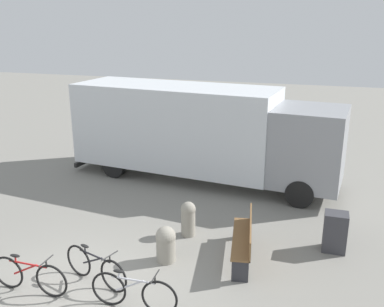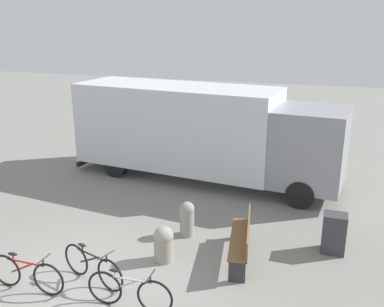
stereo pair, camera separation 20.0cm
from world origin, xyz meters
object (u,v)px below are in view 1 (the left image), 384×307
Objects in this scene: bicycle_middle at (95,267)px; bicycle_far at (133,292)px; bollard_near_bench at (166,243)px; utility_box at (335,232)px; bicycle_near at (29,276)px; bollard_far_bench at (188,217)px; delivery_truck at (200,130)px; park_bench at (245,237)px.

bicycle_middle is 1.19m from bicycle_far.
utility_box is (3.50, 1.56, 0.03)m from bollard_near_bench.
bicycle_far is at bearing -136.59° from utility_box.
utility_box is (3.47, 3.29, 0.10)m from bicycle_far.
bicycle_near is 1.91× the size of bollard_far_bench.
delivery_truck is 5.21m from park_bench.
bicycle_near is 1.24m from bicycle_middle.
delivery_truck is at bearing 102.46° from bollard_far_bench.
delivery_truck is 4.50× the size of park_bench.
park_bench is at bearing 51.60° from bicycle_middle.
park_bench is at bearing 54.15° from bicycle_far.
delivery_truck reaches higher than bollard_near_bench.
bicycle_middle is 2.72m from bollard_far_bench.
bicycle_far is 3.00m from bollard_far_bench.
utility_box reaches higher than bicycle_far.
utility_box is (1.88, 0.94, -0.05)m from park_bench.
bicycle_near is at bearing -138.70° from bollard_near_bench.
utility_box is (5.61, 3.41, 0.10)m from bicycle_near.
bicycle_far is at bearing -91.43° from bollard_far_bench.
bicycle_middle is (-2.66, -1.83, -0.14)m from park_bench.
bicycle_middle is (-0.29, -6.32, -1.30)m from delivery_truck.
bicycle_far is at bearing -89.04° from bollard_near_bench.
delivery_truck is 7.01m from bicycle_far.
delivery_truck is 10.94× the size of bollard_near_bench.
park_bench is 1.65m from bollard_far_bench.
bicycle_near is 1.00× the size of bicycle_far.
bicycle_near is at bearing -148.71° from utility_box.
bicycle_far is (1.07, -0.52, 0.00)m from bicycle_middle.
delivery_truck is 5.67m from utility_box.
park_bench is at bearing -56.32° from delivery_truck.
bicycle_far is 1.91× the size of bollard_far_bench.
bicycle_middle is at bearing -130.66° from bollard_near_bench.
park_bench reaches higher than bollard_near_bench.
delivery_truck is 6.46m from bicycle_middle.
delivery_truck is 5.33× the size of bicycle_far.
utility_box is at bearing -34.00° from delivery_truck.
delivery_truck is at bearing 78.77° from bicycle_near.
bollard_far_bench is (0.85, -3.85, -1.19)m from delivery_truck.
delivery_truck is 5.33× the size of bicycle_near.
delivery_truck reaches higher than bollard_far_bench.
delivery_truck is at bearing 94.72° from bicycle_far.
park_bench is 1.18× the size of bicycle_near.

